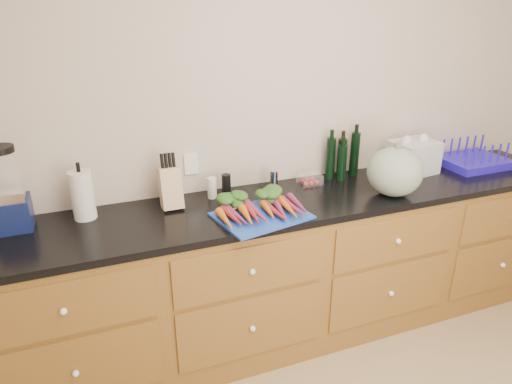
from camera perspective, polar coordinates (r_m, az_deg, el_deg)
name	(u,v)px	position (r m, az deg, el deg)	size (l,w,h in m)	color
wall_back	(283,124)	(2.85, 3.44, 8.52)	(4.10, 0.05, 2.60)	beige
cabinets	(302,269)	(2.91, 5.75, -9.51)	(3.60, 0.64, 0.90)	brown
countertop	(305,200)	(2.69, 6.10, -0.97)	(3.64, 0.62, 0.04)	black
cutting_board	(261,216)	(2.42, 0.68, -2.97)	(0.46, 0.35, 0.01)	#1E42AB
carrots	(258,207)	(2.44, 0.30, -1.86)	(0.46, 0.34, 0.06)	#CA6717
squash	(395,172)	(2.77, 16.97, 2.46)	(0.32, 0.32, 0.29)	slate
blender_appliance	(8,194)	(2.53, -28.54, -0.22)	(0.17, 0.17, 0.43)	#0F1848
paper_towel	(82,195)	(2.52, -20.87, -0.38)	(0.12, 0.12, 0.26)	silver
knife_block	(171,188)	(2.54, -10.64, 0.53)	(0.11, 0.11, 0.23)	tan
grinder_salt	(212,188)	(2.64, -5.52, 0.51)	(0.05, 0.05, 0.12)	silver
grinder_pepper	(226,185)	(2.66, -3.73, 0.85)	(0.05, 0.05, 0.13)	black
canister_chrome	(274,180)	(2.76, 2.23, 1.54)	(0.05, 0.05, 0.12)	silver
tomato_box	(309,179)	(2.86, 6.70, 1.59)	(0.14, 0.11, 0.06)	white
bottles	(342,158)	(2.98, 10.75, 4.21)	(0.24, 0.12, 0.28)	black
grocery_bag	(413,157)	(3.20, 19.01, 4.16)	(0.29, 0.23, 0.21)	silver
dish_rack	(473,160)	(3.52, 25.48, 3.68)	(0.44, 0.35, 0.18)	#2115BB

